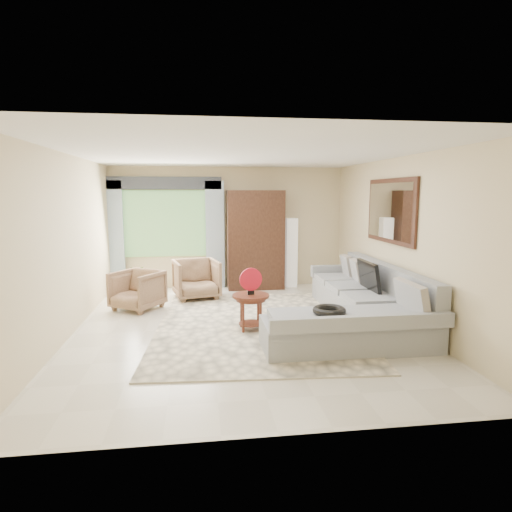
{
  "coord_description": "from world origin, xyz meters",
  "views": [
    {
      "loc": [
        -0.64,
        -6.3,
        2.03
      ],
      "look_at": [
        0.25,
        0.35,
        1.05
      ],
      "focal_mm": 30.0,
      "sensor_mm": 36.0,
      "label": 1
    }
  ],
  "objects": [
    {
      "name": "red_disc",
      "position": [
        0.1,
        -0.17,
        0.78
      ],
      "size": [
        0.34,
        0.07,
        0.34
      ],
      "primitive_type": "cylinder",
      "rotation": [
        1.57,
        0.0,
        0.14
      ],
      "color": "red",
      "rests_on": "coffee_table"
    },
    {
      "name": "tv_screen",
      "position": [
        2.05,
        0.14,
        0.72
      ],
      "size": [
        0.14,
        0.74,
        0.48
      ],
      "primitive_type": "cube",
      "rotation": [
        0.0,
        -0.17,
        0.0
      ],
      "color": "black",
      "rests_on": "sectional_sofa"
    },
    {
      "name": "wall_mirror",
      "position": [
        2.46,
        0.35,
        1.75
      ],
      "size": [
        0.05,
        1.7,
        1.05
      ],
      "color": "black",
      "rests_on": "wall_right"
    },
    {
      "name": "coffee_table",
      "position": [
        0.1,
        -0.17,
        0.29
      ],
      "size": [
        0.55,
        0.55,
        0.55
      ],
      "rotation": [
        0.0,
        0.0,
        -0.31
      ],
      "color": "#441912",
      "rests_on": "ground"
    },
    {
      "name": "floor_lamp",
      "position": [
        1.35,
        2.78,
        0.75
      ],
      "size": [
        0.24,
        0.24,
        1.5
      ],
      "primitive_type": "cube",
      "color": "silver",
      "rests_on": "ground"
    },
    {
      "name": "curtain_left",
      "position": [
        -2.4,
        2.88,
        1.15
      ],
      "size": [
        0.4,
        0.08,
        2.3
      ],
      "primitive_type": "cube",
      "color": "#9EB7CC",
      "rests_on": "ground"
    },
    {
      "name": "curtain_right",
      "position": [
        -0.3,
        2.88,
        1.15
      ],
      "size": [
        0.4,
        0.08,
        2.3
      ],
      "primitive_type": "cube",
      "color": "#9EB7CC",
      "rests_on": "ground"
    },
    {
      "name": "valance",
      "position": [
        -1.35,
        2.9,
        2.25
      ],
      "size": [
        2.4,
        0.12,
        0.26
      ],
      "primitive_type": "cube",
      "color": "#1E232D",
      "rests_on": "wall_back"
    },
    {
      "name": "armoire",
      "position": [
        0.55,
        2.72,
        1.05
      ],
      "size": [
        1.2,
        0.55,
        2.1
      ],
      "primitive_type": "cube",
      "color": "black",
      "rests_on": "ground"
    },
    {
      "name": "armchair_left",
      "position": [
        -1.74,
        1.28,
        0.35
      ],
      "size": [
        1.04,
        1.04,
        0.69
      ],
      "primitive_type": "imported",
      "rotation": [
        0.0,
        0.0,
        -0.59
      ],
      "color": "#9C7455",
      "rests_on": "ground"
    },
    {
      "name": "area_rug",
      "position": [
        0.21,
        0.08,
        0.01
      ],
      "size": [
        3.26,
        4.19,
        0.02
      ],
      "primitive_type": "cube",
      "rotation": [
        0.0,
        0.0,
        -0.07
      ],
      "color": "#F9E9C5",
      "rests_on": "ground"
    },
    {
      "name": "potted_plant",
      "position": [
        -2.02,
        2.6,
        0.28
      ],
      "size": [
        0.6,
        0.55,
        0.56
      ],
      "primitive_type": "imported",
      "rotation": [
        0.0,
        0.0,
        0.26
      ],
      "color": "#999999",
      "rests_on": "ground"
    },
    {
      "name": "sectional_sofa",
      "position": [
        1.78,
        -0.18,
        0.28
      ],
      "size": [
        2.3,
        3.46,
        0.9
      ],
      "color": "#989CA0",
      "rests_on": "ground"
    },
    {
      "name": "armchair_right",
      "position": [
        -0.71,
        1.94,
        0.38
      ],
      "size": [
        0.98,
        1.0,
        0.77
      ],
      "primitive_type": "imported",
      "rotation": [
        0.0,
        0.0,
        0.22
      ],
      "color": "#8E694D",
      "rests_on": "ground"
    },
    {
      "name": "ground",
      "position": [
        0.0,
        0.0,
        0.0
      ],
      "size": [
        6.0,
        6.0,
        0.0
      ],
      "primitive_type": "plane",
      "color": "silver",
      "rests_on": "ground"
    },
    {
      "name": "window",
      "position": [
        -1.35,
        2.97,
        1.4
      ],
      "size": [
        1.8,
        0.04,
        1.4
      ],
      "primitive_type": "cube",
      "color": "#669E59",
      "rests_on": "wall_back"
    },
    {
      "name": "garden_hose",
      "position": [
        1.0,
        -1.14,
        0.55
      ],
      "size": [
        0.43,
        0.43,
        0.09
      ],
      "primitive_type": "torus",
      "color": "black",
      "rests_on": "sectional_sofa"
    }
  ]
}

